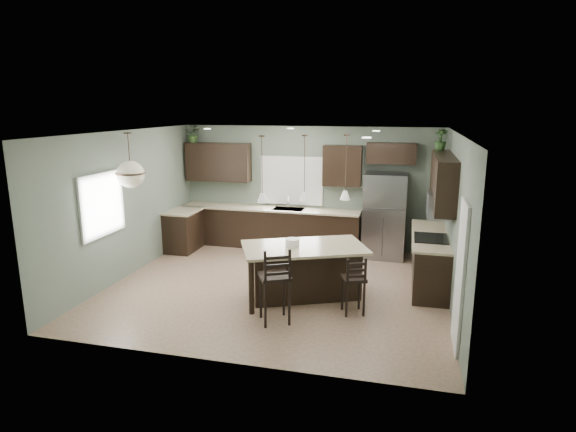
% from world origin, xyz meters
% --- Properties ---
extents(ground, '(6.00, 6.00, 0.00)m').
position_xyz_m(ground, '(0.00, 0.00, 0.00)').
color(ground, '#9E8466').
rests_on(ground, ground).
extents(pantry_door, '(0.04, 0.82, 2.04)m').
position_xyz_m(pantry_door, '(2.98, -1.55, 1.02)').
color(pantry_door, white).
rests_on(pantry_door, ground).
extents(window_back, '(1.35, 0.02, 1.00)m').
position_xyz_m(window_back, '(-0.40, 2.73, 1.55)').
color(window_back, white).
rests_on(window_back, room_shell).
extents(window_left, '(0.02, 1.10, 1.00)m').
position_xyz_m(window_left, '(-2.98, -0.80, 1.55)').
color(window_left, white).
rests_on(window_left, room_shell).
extents(left_return_cabs, '(0.60, 0.90, 0.90)m').
position_xyz_m(left_return_cabs, '(-2.70, 1.70, 0.45)').
color(left_return_cabs, black).
rests_on(left_return_cabs, ground).
extents(left_return_countertop, '(0.66, 0.96, 0.04)m').
position_xyz_m(left_return_countertop, '(-2.68, 1.70, 0.92)').
color(left_return_countertop, '#B9AF8C').
rests_on(left_return_countertop, left_return_cabs).
extents(back_lower_cabs, '(4.20, 0.60, 0.90)m').
position_xyz_m(back_lower_cabs, '(-0.85, 2.45, 0.45)').
color(back_lower_cabs, black).
rests_on(back_lower_cabs, ground).
extents(back_countertop, '(4.20, 0.66, 0.04)m').
position_xyz_m(back_countertop, '(-0.85, 2.43, 0.92)').
color(back_countertop, '#B9AF8C').
rests_on(back_countertop, back_lower_cabs).
extents(sink_inset, '(0.70, 0.45, 0.01)m').
position_xyz_m(sink_inset, '(-0.40, 2.43, 0.94)').
color(sink_inset, gray).
rests_on(sink_inset, back_countertop).
extents(faucet, '(0.02, 0.02, 0.28)m').
position_xyz_m(faucet, '(-0.40, 2.40, 1.08)').
color(faucet, silver).
rests_on(faucet, back_countertop).
extents(back_upper_left, '(1.55, 0.34, 0.90)m').
position_xyz_m(back_upper_left, '(-2.15, 2.58, 1.95)').
color(back_upper_left, black).
rests_on(back_upper_left, room_shell).
extents(back_upper_right, '(0.85, 0.34, 0.90)m').
position_xyz_m(back_upper_right, '(0.80, 2.58, 1.95)').
color(back_upper_right, black).
rests_on(back_upper_right, room_shell).
extents(fridge_header, '(1.05, 0.34, 0.45)m').
position_xyz_m(fridge_header, '(1.85, 2.58, 2.25)').
color(fridge_header, black).
rests_on(fridge_header, room_shell).
extents(right_lower_cabs, '(0.60, 2.35, 0.90)m').
position_xyz_m(right_lower_cabs, '(2.70, 0.87, 0.45)').
color(right_lower_cabs, black).
rests_on(right_lower_cabs, ground).
extents(right_countertop, '(0.66, 2.35, 0.04)m').
position_xyz_m(right_countertop, '(2.68, 0.87, 0.92)').
color(right_countertop, '#B9AF8C').
rests_on(right_countertop, right_lower_cabs).
extents(cooktop, '(0.58, 0.75, 0.02)m').
position_xyz_m(cooktop, '(2.68, 0.60, 0.94)').
color(cooktop, black).
rests_on(cooktop, right_countertop).
extents(wall_oven_front, '(0.01, 0.72, 0.60)m').
position_xyz_m(wall_oven_front, '(2.40, 0.60, 0.45)').
color(wall_oven_front, gray).
rests_on(wall_oven_front, right_lower_cabs).
extents(right_upper_cabs, '(0.34, 2.35, 0.90)m').
position_xyz_m(right_upper_cabs, '(2.83, 0.87, 1.95)').
color(right_upper_cabs, black).
rests_on(right_upper_cabs, room_shell).
extents(microwave, '(0.40, 0.75, 0.40)m').
position_xyz_m(microwave, '(2.78, 0.60, 1.55)').
color(microwave, gray).
rests_on(microwave, right_upper_cabs).
extents(refrigerator, '(0.90, 0.74, 1.85)m').
position_xyz_m(refrigerator, '(1.77, 2.31, 0.93)').
color(refrigerator, gray).
rests_on(refrigerator, ground).
extents(kitchen_island, '(2.35, 1.91, 0.92)m').
position_xyz_m(kitchen_island, '(0.58, -0.38, 0.46)').
color(kitchen_island, black).
rests_on(kitchen_island, ground).
extents(serving_dish, '(0.24, 0.24, 0.14)m').
position_xyz_m(serving_dish, '(0.39, -0.46, 0.99)').
color(serving_dish, white).
rests_on(serving_dish, kitchen_island).
extents(bar_stool_left, '(0.60, 0.60, 1.21)m').
position_xyz_m(bar_stool_left, '(0.35, -1.43, 0.60)').
color(bar_stool_left, black).
rests_on(bar_stool_left, ground).
extents(bar_stool_right, '(0.46, 0.46, 0.97)m').
position_xyz_m(bar_stool_right, '(1.48, -0.83, 0.48)').
color(bar_stool_right, black).
rests_on(bar_stool_right, ground).
extents(pendant_left, '(0.17, 0.17, 1.10)m').
position_xyz_m(pendant_left, '(-0.06, -0.67, 2.25)').
color(pendant_left, silver).
rests_on(pendant_left, room_shell).
extents(pendant_center, '(0.17, 0.17, 1.10)m').
position_xyz_m(pendant_center, '(0.58, -0.38, 2.25)').
color(pendant_center, silver).
rests_on(pendant_center, room_shell).
extents(pendant_right, '(0.17, 0.17, 1.10)m').
position_xyz_m(pendant_right, '(1.21, -0.09, 2.25)').
color(pendant_right, white).
rests_on(pendant_right, room_shell).
extents(chandelier, '(0.53, 0.53, 0.99)m').
position_xyz_m(chandelier, '(-2.60, -0.43, 2.30)').
color(chandelier, beige).
rests_on(chandelier, room_shell).
extents(plant_back_left, '(0.38, 0.34, 0.41)m').
position_xyz_m(plant_back_left, '(-2.73, 2.55, 2.60)').
color(plant_back_left, '#2C481F').
rests_on(plant_back_left, back_upper_left).
extents(plant_right_wall, '(0.30, 0.30, 0.41)m').
position_xyz_m(plant_right_wall, '(2.80, 1.83, 2.60)').
color(plant_right_wall, '#294C21').
rests_on(plant_right_wall, right_upper_cabs).
extents(room_shell, '(6.00, 6.00, 6.00)m').
position_xyz_m(room_shell, '(0.00, 0.00, 1.70)').
color(room_shell, slate).
rests_on(room_shell, ground).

